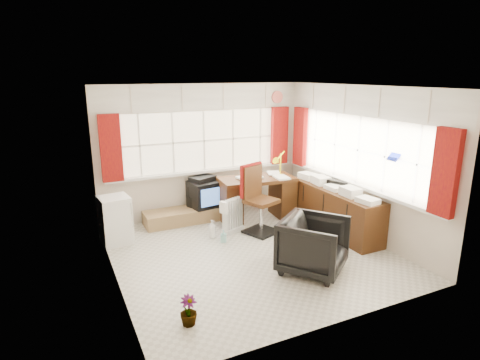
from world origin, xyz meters
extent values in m
plane|color=beige|center=(0.00, 0.00, 0.00)|extent=(4.00, 4.00, 0.00)
plane|color=beige|center=(0.00, 2.00, 1.25)|extent=(4.00, 0.00, 4.00)
plane|color=beige|center=(0.00, -2.00, 1.25)|extent=(4.00, 0.00, 4.00)
plane|color=beige|center=(-2.00, 0.00, 1.25)|extent=(0.00, 4.00, 4.00)
plane|color=beige|center=(2.00, 0.00, 1.25)|extent=(0.00, 4.00, 4.00)
plane|color=white|center=(0.00, 0.00, 2.50)|extent=(4.00, 4.00, 0.00)
plane|color=#FFEFC9|center=(0.00, 1.98, 1.45)|extent=(3.60, 0.00, 3.60)
cube|color=white|center=(0.00, 1.94, 0.87)|extent=(3.70, 0.12, 0.05)
cube|color=white|center=(-1.20, 1.97, 1.45)|extent=(0.03, 0.02, 1.10)
cube|color=white|center=(-0.60, 1.97, 1.45)|extent=(0.03, 0.02, 1.10)
cube|color=white|center=(0.00, 1.97, 1.45)|extent=(0.03, 0.02, 1.10)
cube|color=white|center=(0.60, 1.97, 1.45)|extent=(0.03, 0.02, 1.10)
cube|color=white|center=(1.20, 1.97, 1.45)|extent=(0.03, 0.02, 1.10)
plane|color=#FFEFC9|center=(1.98, 0.00, 1.45)|extent=(0.00, 3.60, 3.60)
cube|color=white|center=(1.94, 0.00, 0.87)|extent=(0.12, 3.70, 0.05)
cube|color=white|center=(1.97, -1.20, 1.45)|extent=(0.02, 0.03, 1.10)
cube|color=white|center=(1.97, -0.60, 1.45)|extent=(0.02, 0.03, 1.10)
cube|color=white|center=(1.97, 0.00, 1.45)|extent=(0.02, 0.03, 1.10)
cube|color=white|center=(1.97, 0.60, 1.45)|extent=(0.02, 0.03, 1.10)
cube|color=white|center=(1.97, 1.20, 1.45)|extent=(0.02, 0.03, 1.10)
cube|color=maroon|center=(-1.70, 1.90, 1.46)|extent=(0.35, 0.10, 1.15)
cube|color=maroon|center=(1.60, 1.90, 1.46)|extent=(0.35, 0.10, 1.15)
cube|color=maroon|center=(1.90, 1.60, 1.46)|extent=(0.10, 0.35, 1.15)
cube|color=maroon|center=(1.90, -1.70, 1.46)|extent=(0.10, 0.35, 1.15)
cube|color=white|center=(0.00, 1.96, 2.25)|extent=(3.95, 0.08, 0.48)
cube|color=white|center=(1.96, 0.00, 2.25)|extent=(0.08, 3.95, 0.48)
cube|color=#452B10|center=(0.78, 1.31, 0.77)|extent=(1.45, 0.81, 0.06)
cube|color=#452B10|center=(0.25, 1.37, 0.37)|extent=(0.38, 0.65, 0.74)
cube|color=#452B10|center=(1.32, 1.26, 0.37)|extent=(0.38, 0.65, 0.74)
cube|color=white|center=(0.78, 1.31, 0.81)|extent=(0.26, 0.34, 0.02)
cube|color=white|center=(0.78, 1.31, 0.82)|extent=(0.26, 0.34, 0.02)
cube|color=white|center=(0.78, 1.31, 0.82)|extent=(0.26, 0.34, 0.02)
cube|color=white|center=(0.78, 1.31, 0.82)|extent=(0.26, 0.34, 0.02)
cube|color=white|center=(0.78, 1.31, 0.83)|extent=(0.26, 0.34, 0.02)
cube|color=white|center=(0.78, 1.31, 0.83)|extent=(0.26, 0.34, 0.02)
cylinder|color=#FFE90A|center=(1.27, 1.29, 0.81)|extent=(0.11, 0.11, 0.02)
cylinder|color=#FFE90A|center=(1.27, 1.29, 1.02)|extent=(0.03, 0.03, 0.41)
cone|color=#FFE90A|center=(1.27, 1.29, 1.18)|extent=(0.19, 0.17, 0.17)
cube|color=black|center=(0.53, 0.66, 0.02)|extent=(0.64, 0.64, 0.04)
cylinder|color=silver|center=(0.53, 0.66, 0.29)|extent=(0.07, 0.07, 0.57)
cube|color=#452B10|center=(0.53, 0.66, 0.57)|extent=(0.62, 0.61, 0.07)
cube|color=#452B10|center=(0.44, 0.88, 0.88)|extent=(0.43, 0.21, 0.55)
cube|color=maroon|center=(0.44, 0.88, 0.90)|extent=(0.48, 0.24, 0.57)
imported|color=black|center=(0.51, -0.88, 0.39)|extent=(1.18, 1.18, 0.78)
cube|color=white|center=(0.10, 0.90, 0.04)|extent=(0.43, 0.30, 0.08)
cube|color=white|center=(-0.07, 0.83, 0.34)|extent=(0.07, 0.12, 0.52)
cube|color=white|center=(-0.02, 0.85, 0.34)|extent=(0.07, 0.12, 0.52)
cube|color=white|center=(0.04, 0.88, 0.34)|extent=(0.07, 0.12, 0.52)
cube|color=white|center=(0.10, 0.90, 0.34)|extent=(0.07, 0.12, 0.52)
cube|color=white|center=(0.15, 0.92, 0.34)|extent=(0.07, 0.12, 0.52)
cube|color=white|center=(0.21, 0.94, 0.34)|extent=(0.07, 0.12, 0.52)
cube|color=white|center=(0.26, 0.97, 0.34)|extent=(0.07, 0.12, 0.52)
cube|color=#452B10|center=(1.73, 0.20, 0.38)|extent=(0.50, 2.00, 0.75)
cube|color=white|center=(1.70, -0.60, 0.80)|extent=(0.24, 0.32, 0.10)
cube|color=white|center=(1.70, -0.20, 0.80)|extent=(0.24, 0.32, 0.10)
cube|color=white|center=(1.70, 0.20, 0.80)|extent=(0.24, 0.32, 0.10)
cube|color=white|center=(1.70, 0.60, 0.80)|extent=(0.24, 0.32, 0.10)
cube|color=white|center=(1.70, 1.00, 0.80)|extent=(0.24, 0.32, 0.10)
cube|color=black|center=(1.91, 0.31, 0.81)|extent=(0.43, 0.47, 0.13)
cube|color=#A77E53|center=(-0.55, 1.72, 0.12)|extent=(1.40, 0.50, 0.25)
cube|color=black|center=(-0.11, 1.73, 0.49)|extent=(0.60, 0.56, 0.48)
cube|color=#4879CE|center=(-0.07, 1.48, 0.49)|extent=(0.40, 0.08, 0.33)
cube|color=black|center=(-0.12, 1.78, 0.35)|extent=(0.63, 0.53, 0.20)
cube|color=black|center=(-0.12, 1.78, 0.54)|extent=(0.58, 0.50, 0.19)
cube|color=black|center=(-0.12, 1.78, 0.73)|extent=(0.54, 0.46, 0.18)
cube|color=white|center=(-1.80, 1.31, 0.39)|extent=(0.50, 0.50, 0.78)
cube|color=silver|center=(-1.57, 1.10, 0.50)|extent=(0.02, 0.02, 0.41)
imported|color=silver|center=(-0.32, 0.82, 0.15)|extent=(0.15, 0.15, 0.31)
imported|color=#8BD0C9|center=(-0.22, 0.57, 0.10)|extent=(0.13, 0.13, 0.20)
imported|color=black|center=(-1.44, -1.32, 0.17)|extent=(0.23, 0.23, 0.34)
camera|label=1|loc=(-2.59, -5.05, 2.69)|focal=30.00mm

